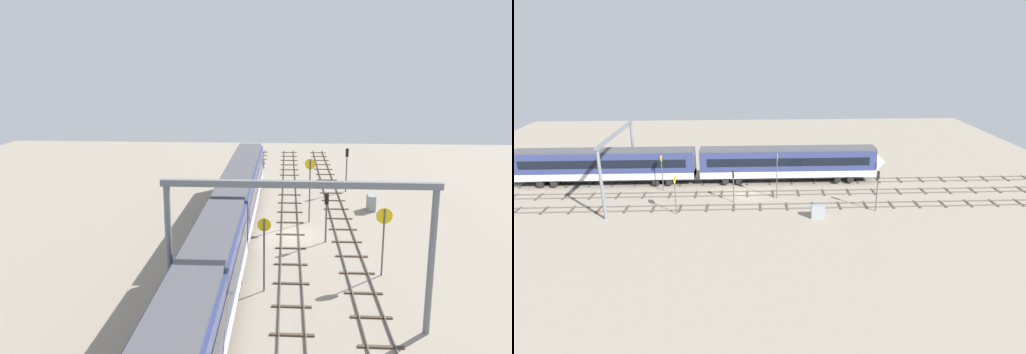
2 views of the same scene
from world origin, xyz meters
TOP-DOWN VIEW (x-y plane):
  - ground_plane at (0.00, 0.00)m, footprint 98.83×98.83m
  - track_near_foreground at (0.00, -4.56)m, footprint 82.83×2.40m
  - track_second_near at (-0.00, 0.00)m, footprint 82.83×2.40m
  - track_with_train at (-0.00, 4.56)m, footprint 82.83×2.40m
  - train at (-6.18, 4.56)m, footprint 50.40×3.24m
  - overhead_gantry at (-15.89, -0.27)m, footprint 0.40×14.52m
  - speed_sign_near_foreground at (3.74, -1.71)m, footprint 0.14×0.96m
  - speed_sign_mid_trackside at (-11.10, 1.76)m, footprint 0.14×0.86m
  - speed_sign_far_trackside at (-8.12, -6.18)m, footprint 0.14×1.10m
  - signal_light_trackside_approach at (-1.64, -2.82)m, footprint 0.31×0.32m
  - signal_light_trackside_departure at (15.12, -6.24)m, footprint 0.31×0.32m
  - relay_cabinet at (8.01, -7.93)m, footprint 1.56×0.72m

SIDE VIEW (x-z plane):
  - ground_plane at x=0.00m, z-range 0.00..0.00m
  - track_with_train at x=0.00m, z-range -0.02..0.14m
  - track_near_foreground at x=0.00m, z-range -0.02..0.14m
  - track_second_near at x=0.00m, z-range -0.02..0.14m
  - relay_cabinet at x=8.01m, z-range 0.00..1.49m
  - train at x=-6.18m, z-range 0.26..5.06m
  - signal_light_trackside_approach at x=-1.64m, z-range 0.66..4.74m
  - speed_sign_mid_trackside at x=-11.10m, z-range 0.69..5.55m
  - signal_light_trackside_departure at x=15.12m, z-range 0.74..5.62m
  - speed_sign_far_trackside at x=-8.12m, z-range 0.86..5.64m
  - speed_sign_near_foreground at x=3.74m, z-range 0.87..6.70m
  - overhead_gantry at x=-15.89m, z-range 1.89..10.27m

